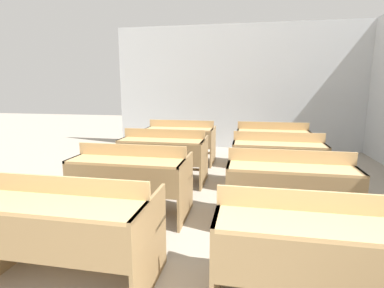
# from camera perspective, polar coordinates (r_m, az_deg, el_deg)

# --- Properties ---
(wall_back) EXTENTS (6.16, 0.06, 3.05)m
(wall_back) POSITION_cam_1_polar(r_m,az_deg,el_deg) (7.66, 8.53, 10.54)
(wall_back) COLOR silver
(wall_back) RESTS_ON ground_plane
(bench_front_left) EXTENTS (1.34, 0.77, 0.88)m
(bench_front_left) POSITION_cam_1_polar(r_m,az_deg,el_deg) (2.60, -22.66, -14.12)
(bench_front_left) COLOR #94764C
(bench_front_left) RESTS_ON ground_plane
(bench_front_right) EXTENTS (1.34, 0.77, 0.88)m
(bench_front_right) POSITION_cam_1_polar(r_m,az_deg,el_deg) (2.28, 22.45, -17.77)
(bench_front_right) COLOR #97784E
(bench_front_right) RESTS_ON ground_plane
(bench_second_left) EXTENTS (1.34, 0.77, 0.88)m
(bench_second_left) POSITION_cam_1_polar(r_m,az_deg,el_deg) (3.68, -11.48, -6.08)
(bench_second_left) COLOR #94754B
(bench_second_left) RESTS_ON ground_plane
(bench_second_right) EXTENTS (1.34, 0.77, 0.88)m
(bench_second_right) POSITION_cam_1_polar(r_m,az_deg,el_deg) (3.48, 17.99, -7.42)
(bench_second_right) COLOR #987A50
(bench_second_right) RESTS_ON ground_plane
(bench_third_left) EXTENTS (1.34, 0.77, 0.88)m
(bench_third_left) POSITION_cam_1_polar(r_m,az_deg,el_deg) (4.89, -5.41, -1.69)
(bench_third_left) COLOR #94764C
(bench_third_left) RESTS_ON ground_plane
(bench_third_right) EXTENTS (1.34, 0.77, 0.88)m
(bench_third_right) POSITION_cam_1_polar(r_m,az_deg,el_deg) (4.73, 15.96, -2.48)
(bench_third_right) COLOR #9A7B51
(bench_third_right) RESTS_ON ground_plane
(bench_back_left) EXTENTS (1.34, 0.77, 0.88)m
(bench_back_left) POSITION_cam_1_polar(r_m,az_deg,el_deg) (6.15, -2.11, 0.95)
(bench_back_left) COLOR #9A7B51
(bench_back_left) RESTS_ON ground_plane
(bench_back_right) EXTENTS (1.34, 0.77, 0.88)m
(bench_back_right) POSITION_cam_1_polar(r_m,az_deg,el_deg) (6.02, 14.99, 0.36)
(bench_back_right) COLOR #92744A
(bench_back_right) RESTS_ON ground_plane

